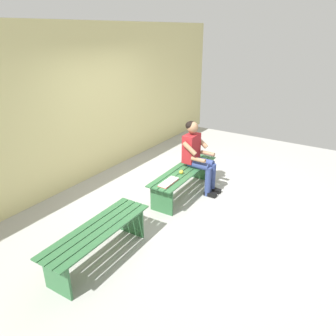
{
  "coord_description": "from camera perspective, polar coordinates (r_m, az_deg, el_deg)",
  "views": [
    {
      "loc": [
        4.41,
        2.53,
        2.74
      ],
      "look_at": [
        0.74,
        0.15,
        0.82
      ],
      "focal_mm": 34.16,
      "sensor_mm": 36.0,
      "label": 1
    }
  ],
  "objects": [
    {
      "name": "ground_plane",
      "position": [
        4.61,
        6.92,
        -13.33
      ],
      "size": [
        10.0,
        7.0,
        0.04
      ],
      "primitive_type": "cube",
      "color": "#9E9E99"
    },
    {
      "name": "brick_wall",
      "position": [
        6.15,
        -16.3,
        10.5
      ],
      "size": [
        9.5,
        0.24,
        2.87
      ],
      "primitive_type": "cube",
      "color": "#D1C684",
      "rests_on": "ground"
    },
    {
      "name": "bench_near",
      "position": [
        5.62,
        2.83,
        -1.45
      ],
      "size": [
        1.72,
        0.51,
        0.47
      ],
      "rotation": [
        0.0,
        0.0,
        0.03
      ],
      "color": "#2D6038",
      "rests_on": "ground"
    },
    {
      "name": "bench_far",
      "position": [
        4.17,
        -12.39,
        -11.9
      ],
      "size": [
        1.6,
        0.5,
        0.47
      ],
      "rotation": [
        0.0,
        0.0,
        0.03
      ],
      "color": "#2D6038",
      "rests_on": "ground"
    },
    {
      "name": "person_seated",
      "position": [
        5.67,
        5.25,
        2.53
      ],
      "size": [
        0.5,
        0.69,
        1.27
      ],
      "color": "maroon",
      "rests_on": "ground"
    },
    {
      "name": "apple",
      "position": [
        5.41,
        2.38,
        -0.71
      ],
      "size": [
        0.07,
        0.07,
        0.07
      ],
      "primitive_type": "sphere",
      "color": "gold",
      "rests_on": "bench_near"
    },
    {
      "name": "book_open",
      "position": [
        5.11,
        0.12,
        -2.54
      ],
      "size": [
        0.42,
        0.17,
        0.02
      ],
      "rotation": [
        0.0,
        0.0,
        0.03
      ],
      "color": "white",
      "rests_on": "bench_near"
    }
  ]
}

